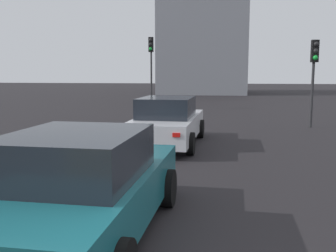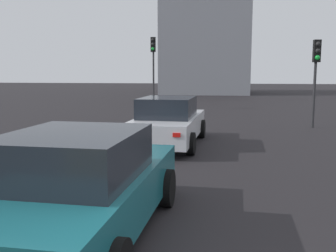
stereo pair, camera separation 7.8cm
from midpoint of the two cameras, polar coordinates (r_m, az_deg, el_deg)
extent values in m
cube|color=silver|center=(12.10, 0.34, -0.04)|extent=(4.76, 1.94, 0.65)
cube|color=#1E232B|center=(11.80, 0.13, 2.83)|extent=(2.17, 1.64, 0.61)
cylinder|color=black|center=(13.44, 5.22, -0.41)|extent=(0.65, 0.24, 0.64)
cylinder|color=black|center=(13.73, -2.21, -0.21)|extent=(0.65, 0.24, 0.64)
cylinder|color=black|center=(10.58, 3.65, -2.67)|extent=(0.65, 0.24, 0.64)
cylinder|color=black|center=(10.95, -5.66, -2.34)|extent=(0.65, 0.24, 0.64)
cube|color=red|center=(9.67, 1.53, -1.36)|extent=(0.04, 0.20, 0.11)
cube|color=red|center=(9.95, -5.79, -1.13)|extent=(0.04, 0.20, 0.11)
cube|color=#19606B|center=(5.49, -12.27, -10.10)|extent=(4.52, 1.97, 0.64)
cube|color=#1E232B|center=(5.13, -13.44, -4.21)|extent=(2.06, 1.68, 0.60)
cylinder|color=black|center=(6.59, 0.11, -9.24)|extent=(0.65, 0.24, 0.64)
cylinder|color=black|center=(7.14, -14.80, -8.14)|extent=(0.65, 0.24, 0.64)
cylinder|color=#2D2D30|center=(24.06, -2.09, 6.77)|extent=(0.11, 0.11, 3.56)
cube|color=black|center=(24.06, -2.15, 12.08)|extent=(0.21, 0.29, 0.90)
sphere|color=black|center=(23.98, -2.21, 12.74)|extent=(0.20, 0.20, 0.20)
sphere|color=black|center=(23.95, -2.21, 12.10)|extent=(0.20, 0.20, 0.20)
sphere|color=green|center=(23.94, -2.21, 11.46)|extent=(0.20, 0.20, 0.20)
cylinder|color=#2D2D30|center=(16.95, 21.13, 4.31)|extent=(0.11, 0.11, 2.70)
cube|color=black|center=(16.89, 21.50, 10.40)|extent=(0.23, 0.30, 0.90)
sphere|color=black|center=(16.80, 21.68, 11.33)|extent=(0.20, 0.20, 0.20)
sphere|color=black|center=(16.78, 21.63, 10.41)|extent=(0.20, 0.20, 0.20)
sphere|color=green|center=(16.77, 21.58, 9.49)|extent=(0.20, 0.20, 0.20)
cube|color=gray|center=(44.45, 5.91, 15.47)|extent=(10.26, 9.36, 16.24)
camera|label=1|loc=(0.04, -89.75, 0.04)|focal=40.74mm
camera|label=2|loc=(0.04, 90.25, -0.04)|focal=40.74mm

